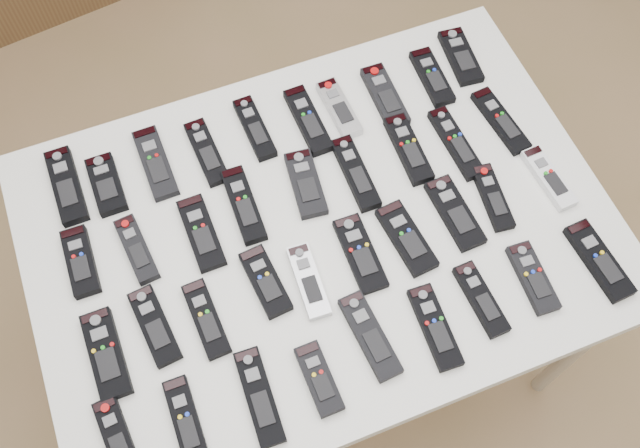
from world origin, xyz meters
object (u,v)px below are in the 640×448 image
object	(u,v)px
remote_7	(385,96)
remote_23	(309,281)
remote_34	(435,327)
remote_37	(599,260)
remote_9	(461,57)
remote_12	(201,233)
remote_14	(306,184)
remote_20	(155,326)
remote_21	(206,319)
remote_29	(117,439)
remote_4	(255,128)
remote_17	(456,143)
remote_3	(207,152)
remote_32	(319,379)
remote_28	(549,178)
remote_8	(432,77)
remote_36	(533,278)
remote_2	(155,163)
remote_16	(408,149)
remote_11	(137,249)
remote_19	(106,354)
remote_15	(356,173)
remote_35	(481,299)
remote_27	(493,197)
remote_30	(186,421)
remote_13	(244,205)
remote_22	(265,282)
remote_33	(370,336)
remote_1	(106,185)
remote_24	(360,254)
remote_18	(500,121)
remote_25	(406,238)
remote_5	(308,120)
table	(320,240)
remote_26	(455,213)
remote_31	(259,397)

from	to	relation	value
remote_7	remote_23	world-z (taller)	remote_7
remote_34	remote_37	world-z (taller)	remote_37
remote_9	remote_12	world-z (taller)	same
remote_14	remote_20	world-z (taller)	same
remote_21	remote_37	world-z (taller)	remote_37
remote_7	remote_29	bearing A→B (deg)	-144.43
remote_4	remote_17	xyz separation A→B (m)	(0.41, -0.21, -0.00)
remote_20	remote_34	xyz separation A→B (m)	(0.52, -0.21, -0.00)
remote_3	remote_32	bearing A→B (deg)	-88.13
remote_23	remote_29	bearing A→B (deg)	-156.39
remote_28	remote_8	bearing A→B (deg)	105.44
remote_8	remote_36	bearing A→B (deg)	-90.91
remote_29	remote_28	bearing A→B (deg)	6.15
remote_2	remote_16	world-z (taller)	remote_16
remote_11	remote_14	world-z (taller)	same
remote_7	remote_19	size ratio (longest dim) A/B	0.97
remote_15	remote_35	distance (m)	0.39
remote_2	remote_27	size ratio (longest dim) A/B	1.16
remote_28	remote_30	world-z (taller)	same
remote_9	remote_13	bearing A→B (deg)	-156.69
remote_22	remote_33	bearing A→B (deg)	-55.28
remote_27	remote_33	size ratio (longest dim) A/B	0.87
remote_1	remote_24	world-z (taller)	remote_1
remote_8	remote_18	bearing A→B (deg)	-59.38
remote_29	remote_20	bearing A→B (deg)	51.81
remote_23	remote_37	distance (m)	0.61
remote_29	remote_25	bearing A→B (deg)	10.16
remote_16	remote_17	xyz separation A→B (m)	(0.11, -0.02, -0.00)
remote_14	remote_12	bearing A→B (deg)	-166.44
remote_24	remote_35	world-z (taller)	remote_35
remote_21	remote_9	bearing A→B (deg)	25.59
remote_15	remote_22	bearing A→B (deg)	-147.21
remote_19	remote_5	bearing A→B (deg)	32.92
remote_1	remote_8	bearing A→B (deg)	0.31
remote_1	remote_2	bearing A→B (deg)	7.42
remote_18	remote_34	xyz separation A→B (m)	(-0.36, -0.40, 0.00)
table	remote_29	xyz separation A→B (m)	(-0.52, -0.28, 0.07)
remote_1	remote_26	xyz separation A→B (m)	(0.69, -0.35, -0.00)
remote_26	remote_32	world-z (taller)	remote_32
remote_19	remote_31	distance (m)	0.32
remote_34	remote_20	bearing A→B (deg)	161.13
remote_30	remote_37	world-z (taller)	remote_37
remote_30	remote_23	bearing A→B (deg)	30.44
remote_27	remote_29	bearing A→B (deg)	-159.98
remote_12	remote_36	world-z (taller)	same
remote_7	remote_16	bearing A→B (deg)	-92.64
remote_11	remote_9	bearing A→B (deg)	8.18
remote_25	remote_27	distance (m)	0.22
remote_2	remote_7	distance (m)	0.56
remote_12	remote_17	xyz separation A→B (m)	(0.61, 0.01, 0.00)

